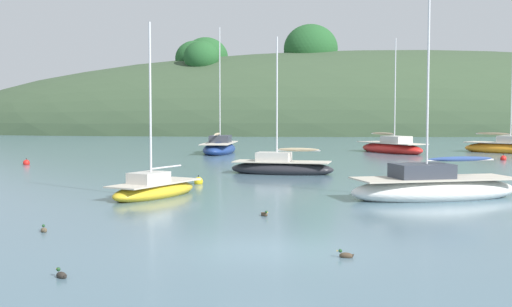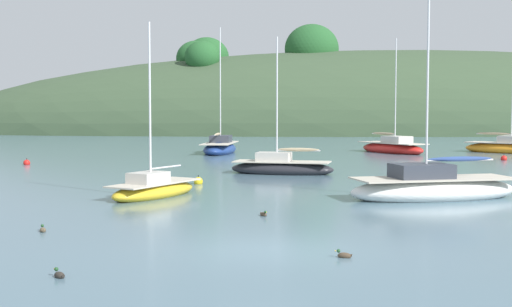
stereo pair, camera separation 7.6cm
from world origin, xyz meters
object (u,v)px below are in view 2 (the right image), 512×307
Objects in this scene: sailboat_orange_cutter at (392,148)px; sailboat_teal_outer at (507,148)px; mooring_buoy_inner at (504,159)px; sailboat_navy_dinghy at (281,167)px; mooring_buoy_outer at (27,163)px; duck_trailing at (59,275)px; sailboat_red_portside at (433,188)px; duck_lone_right at (263,214)px; sailboat_yellow_far at (154,189)px; sailboat_blue_center at (220,148)px; duck_straggler at (43,230)px; mooring_buoy_channel at (198,181)px; duck_lone_left at (344,255)px.

sailboat_orange_cutter is 9.64m from sailboat_teal_outer.
sailboat_orange_cutter is 18.16× the size of mooring_buoy_inner.
mooring_buoy_inner is at bearing -54.39° from sailboat_orange_cutter.
sailboat_navy_dinghy is 14.58× the size of mooring_buoy_outer.
sailboat_navy_dinghy reaches higher than mooring_buoy_outer.
mooring_buoy_outer is 31.91m from duck_trailing.
duck_lone_right is at bearing -147.87° from sailboat_red_portside.
sailboat_yellow_far is at bearing 130.53° from duck_lone_right.
mooring_buoy_outer is (-10.59, 16.62, -0.20)m from sailboat_yellow_far.
sailboat_teal_outer is 39.95m from duck_lone_right.
sailboat_orange_cutter is 26.18× the size of duck_trailing.
sailboat_navy_dinghy is 0.74× the size of sailboat_blue_center.
mooring_buoy_outer is at bearing 158.34° from sailboat_navy_dinghy.
mooring_buoy_outer reaches higher than duck_straggler.
sailboat_teal_outer reaches higher than mooring_buoy_channel.
sailboat_red_portside is (-14.39, -29.41, -0.01)m from sailboat_teal_outer.
sailboat_red_portside reaches higher than mooring_buoy_channel.
sailboat_navy_dinghy is 19.83m from duck_straggler.
sailboat_red_portside is at bearing 28.24° from duck_straggler.
sailboat_orange_cutter is at bearing 125.61° from mooring_buoy_inner.
duck_trailing is at bearing -123.57° from mooring_buoy_inner.
mooring_buoy_inner reaches higher than duck_lone_right.
sailboat_yellow_far reaches higher than mooring_buoy_outer.
mooring_buoy_channel reaches higher than duck_straggler.
sailboat_orange_cutter is at bearing 58.66° from mooring_buoy_channel.
mooring_buoy_inner is 1.32× the size of duck_lone_right.
sailboat_red_portside is (11.35, -0.78, 0.11)m from sailboat_yellow_far.
duck_lone_left is (-16.07, -31.92, -0.07)m from mooring_buoy_inner.
sailboat_orange_cutter reaches higher than duck_lone_right.
sailboat_orange_cutter reaches higher than duck_straggler.
mooring_buoy_inner is 40.56m from duck_trailing.
duck_lone_left is (4.71, -16.51, -0.07)m from mooring_buoy_channel.
duck_straggler is at bearing 156.52° from duck_lone_left.
sailboat_blue_center reaches higher than duck_trailing.
duck_lone_left is 6.77m from duck_lone_right.
mooring_buoy_inner is at bearing -112.60° from sailboat_teal_outer.
duck_lone_left is at bearing -116.71° from mooring_buoy_inner.
mooring_buoy_channel is (-24.26, -23.79, -0.31)m from sailboat_teal_outer.
sailboat_blue_center is 19.82× the size of mooring_buoy_channel.
duck_straggler is at bearing 109.96° from duck_trailing.
sailboat_blue_center is 22.25m from mooring_buoy_inner.
sailboat_blue_center reaches higher than sailboat_orange_cutter.
sailboat_teal_outer reaches higher than mooring_buoy_outer.
sailboat_yellow_far is at bearing -107.11° from mooring_buoy_channel.
mooring_buoy_channel reaches higher than duck_lone_right.
sailboat_blue_center is at bearing -178.79° from sailboat_orange_cutter.
duck_trailing is (-22.43, -33.79, -0.07)m from mooring_buoy_inner.
sailboat_red_portside reaches higher than sailboat_yellow_far.
sailboat_blue_center is 42.12m from duck_trailing.
sailboat_teal_outer is at bearing 67.40° from mooring_buoy_inner.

